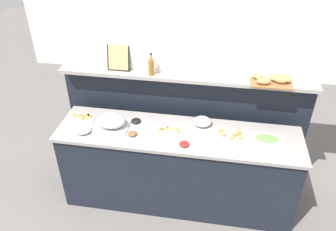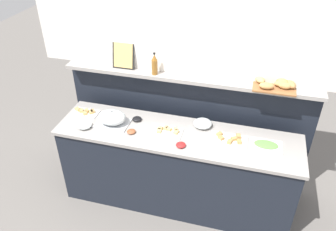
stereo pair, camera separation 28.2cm
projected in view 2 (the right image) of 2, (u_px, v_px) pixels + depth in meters
ground_plane at (187, 165)px, 4.35m from camera, size 12.00×12.00×0.00m
buffet_counter at (176, 169)px, 3.61m from camera, size 2.44×0.62×0.93m
back_ledge_unit at (187, 125)px, 3.86m from camera, size 2.67×0.22×1.35m
upper_wall_panel at (192, 13)px, 3.18m from camera, size 3.27×0.08×1.25m
sandwich_platter_side at (166, 131)px, 3.37m from camera, size 0.34×0.21×0.04m
sandwich_platter_rear at (85, 112)px, 3.65m from camera, size 0.29×0.17×0.04m
sandwich_platter_front at (229, 139)px, 3.26m from camera, size 0.35×0.20×0.04m
cold_cuts_platter at (266, 145)px, 3.19m from camera, size 0.30×0.19×0.02m
serving_cloche at (112, 118)px, 3.45m from camera, size 0.34×0.24×0.17m
glass_bowl_large at (84, 125)px, 3.42m from camera, size 0.15×0.15×0.06m
glass_bowl_medium at (203, 124)px, 3.43m from camera, size 0.19×0.19×0.07m
condiment_bowl_red at (131, 132)px, 3.35m from camera, size 0.09×0.09×0.03m
condiment_bowl_cream at (181, 145)px, 3.18m from camera, size 0.09×0.09×0.03m
condiment_bowl_dark at (137, 119)px, 3.53m from camera, size 0.10×0.10×0.03m
vinegar_bottle_amber at (155, 65)px, 3.44m from camera, size 0.06×0.06×0.24m
bread_basket at (277, 84)px, 3.25m from camera, size 0.43×0.28×0.08m
framed_picture at (123, 55)px, 3.55m from camera, size 0.24×0.07×0.29m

